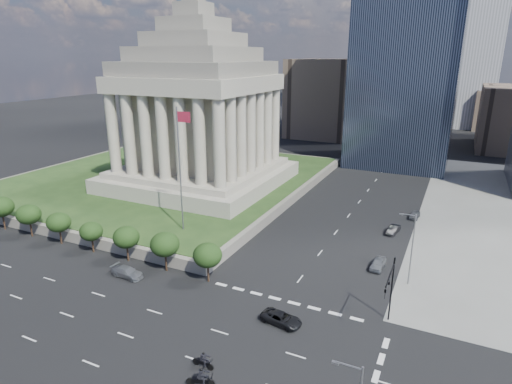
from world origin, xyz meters
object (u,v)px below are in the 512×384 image
Objects in this scene: suv_grey at (127,272)px; parked_sedan_near at (378,263)px; flagpole at (180,163)px; motorcycle_lead at (200,377)px; parked_sedan_mid at (393,230)px; traffic_signal_ne at (390,287)px; pickup_truck at (281,318)px; motorcycle_trail at (203,360)px; parked_sedan_far at (415,215)px; war_memorial at (197,94)px; street_lamp_north at (411,245)px.

suv_grey is 1.14× the size of parked_sedan_near.
flagpole is 18.54m from suv_grey.
parked_sedan_near is 32.40m from motorcycle_lead.
parked_sedan_near is 1.05× the size of parked_sedan_mid.
motorcycle_lead reaches higher than suv_grey.
parked_sedan_near is at bearing 52.03° from motorcycle_lead.
traffic_signal_ne is 28.77m from parked_sedan_mid.
pickup_truck is 10.84m from motorcycle_trail.
suv_grey is 1.27× the size of parked_sedan_far.
war_memorial is 3.90× the size of street_lamp_north.
flagpole is 35.95m from street_lamp_north.
war_memorial reaches higher than pickup_truck.
parked_sedan_mid is at bearing 30.11° from flagpole.
flagpole is 4.07× the size of suv_grey.
motorcycle_lead is (-12.92, -53.84, 0.37)m from parked_sedan_far.
parked_sedan_far is (-1.00, 37.31, -4.59)m from traffic_signal_ne.
suv_grey is at bearing 128.11° from motorcycle_lead.
suv_grey is 52.64m from parked_sedan_far.
war_memorial reaches higher than traffic_signal_ne.
pickup_truck is at bearing -47.31° from war_memorial.
street_lamp_north is at bearing 59.89° from motorcycle_trail.
pickup_truck is (23.42, -14.59, -12.44)m from flagpole.
parked_sedan_near is 1.56× the size of motorcycle_lead.
parked_sedan_far is at bearing 3.78° from war_memorial.
motorcycle_trail reaches higher than suv_grey.
pickup_truck is 23.39m from suv_grey.
war_memorial reaches higher than parked_sedan_far.
traffic_signal_ne is at bearing -72.59° from parked_sedan_near.
flagpole is 30.27m from pickup_truck.
flagpole reaches higher than motorcycle_trail.
flagpole is 33.53m from motorcycle_trail.
flagpole is at bearing -169.39° from parked_sedan_near.
parked_sedan_far is (2.50, 9.12, -0.02)m from parked_sedan_mid.
flagpole is 2.50× the size of traffic_signal_ne.
flagpole is 2.00× the size of street_lamp_north.
motorcycle_lead is (-10.42, -44.72, 0.35)m from parked_sedan_mid.
flagpole reaches higher than traffic_signal_ne.
motorcycle_trail is (19.21, -10.82, 0.20)m from suv_grey.
traffic_signal_ne is (46.50, -34.30, -16.15)m from war_memorial.
parked_sedan_mid is at bearing -41.07° from suv_grey.
motorcycle_trail is at bearing -57.11° from war_memorial.
flagpole is (12.17, -24.00, -8.29)m from war_memorial.
pickup_truck is (-10.91, -4.28, -4.58)m from traffic_signal_ne.
parked_sedan_near is (43.00, -20.16, -20.67)m from war_memorial.
motorcycle_trail is at bearing -96.80° from parked_sedan_mid.
street_lamp_north reaches higher than parked_sedan_far.
flagpole is 33.44m from parked_sedan_near.
war_memorial is at bearing 124.63° from motorcycle_trail.
motorcycle_trail is (-1.15, 2.24, -0.11)m from motorcycle_lead.
pickup_truck is (-11.74, -15.59, -4.99)m from street_lamp_north.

